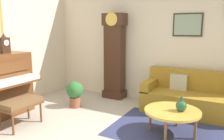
% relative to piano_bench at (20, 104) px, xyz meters
% --- Properties ---
extents(wall_back, '(5.30, 0.13, 2.80)m').
position_rel_piano_bench_xyz_m(wall_back, '(1.49, 2.55, 1.00)').
color(wall_back, beige).
rests_on(wall_back, ground_plane).
extents(area_rug, '(2.10, 1.50, 0.01)m').
position_rel_piano_bench_xyz_m(area_rug, '(2.39, 1.08, -0.40)').
color(area_rug, navy).
rests_on(area_rug, ground_plane).
extents(piano_bench, '(0.42, 0.70, 0.48)m').
position_rel_piano_bench_xyz_m(piano_bench, '(0.00, 0.00, 0.00)').
color(piano_bench, brown).
rests_on(piano_bench, ground_plane).
extents(grandfather_clock, '(0.52, 0.34, 2.03)m').
position_rel_piano_bench_xyz_m(grandfather_clock, '(0.62, 2.28, 0.56)').
color(grandfather_clock, '#3D2316').
rests_on(grandfather_clock, ground_plane).
extents(couch, '(1.90, 0.80, 0.84)m').
position_rel_piano_bench_xyz_m(couch, '(2.47, 2.09, -0.09)').
color(couch, olive).
rests_on(couch, ground_plane).
extents(coffee_table, '(0.88, 0.88, 0.41)m').
position_rel_piano_bench_xyz_m(coffee_table, '(2.37, 0.92, -0.02)').
color(coffee_table, gold).
rests_on(coffee_table, ground_plane).
extents(mantel_clock, '(0.13, 0.18, 0.38)m').
position_rel_piano_bench_xyz_m(mantel_clock, '(-0.75, 0.34, 0.97)').
color(mantel_clock, '#3D2316').
rests_on(mantel_clock, piano).
extents(green_jug, '(0.17, 0.17, 0.24)m').
position_rel_piano_bench_xyz_m(green_jug, '(2.50, 0.94, 0.09)').
color(green_jug, '#234C33').
rests_on(green_jug, coffee_table).
extents(potted_plant, '(0.36, 0.36, 0.56)m').
position_rel_piano_bench_xyz_m(potted_plant, '(0.20, 1.25, -0.08)').
color(potted_plant, '#935138').
rests_on(potted_plant, ground_plane).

